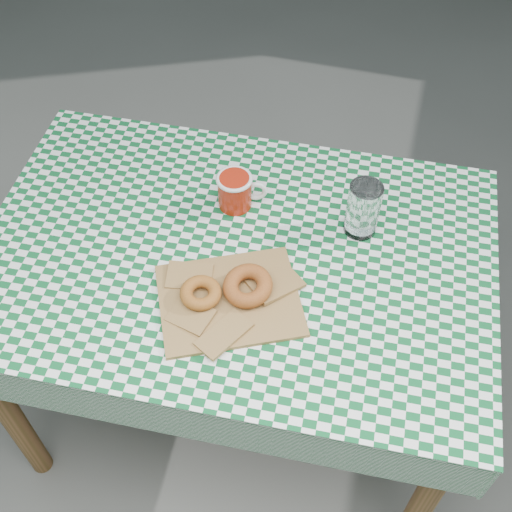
{
  "coord_description": "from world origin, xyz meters",
  "views": [
    {
      "loc": [
        0.47,
        -0.96,
        1.98
      ],
      "look_at": [
        0.22,
        -0.04,
        0.79
      ],
      "focal_mm": 46.4,
      "sensor_mm": 36.0,
      "label": 1
    }
  ],
  "objects_px": {
    "coffee_mug": "(235,191)",
    "paper_bag": "(229,300)",
    "drinking_glass": "(363,209)",
    "table": "(238,337)"
  },
  "relations": [
    {
      "from": "table",
      "to": "paper_bag",
      "type": "height_order",
      "value": "paper_bag"
    },
    {
      "from": "paper_bag",
      "to": "drinking_glass",
      "type": "xyz_separation_m",
      "value": [
        0.25,
        0.29,
        0.06
      ]
    },
    {
      "from": "table",
      "to": "drinking_glass",
      "type": "height_order",
      "value": "drinking_glass"
    },
    {
      "from": "paper_bag",
      "to": "drinking_glass",
      "type": "bearing_deg",
      "value": 49.67
    },
    {
      "from": "paper_bag",
      "to": "coffee_mug",
      "type": "xyz_separation_m",
      "value": [
        -0.07,
        0.29,
        0.04
      ]
    },
    {
      "from": "coffee_mug",
      "to": "paper_bag",
      "type": "bearing_deg",
      "value": -92.06
    },
    {
      "from": "table",
      "to": "paper_bag",
      "type": "xyz_separation_m",
      "value": [
        0.03,
        -0.14,
        0.39
      ]
    },
    {
      "from": "table",
      "to": "coffee_mug",
      "type": "relative_size",
      "value": 7.25
    },
    {
      "from": "paper_bag",
      "to": "drinking_glass",
      "type": "distance_m",
      "value": 0.39
    },
    {
      "from": "table",
      "to": "drinking_glass",
      "type": "relative_size",
      "value": 8.41
    }
  ]
}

